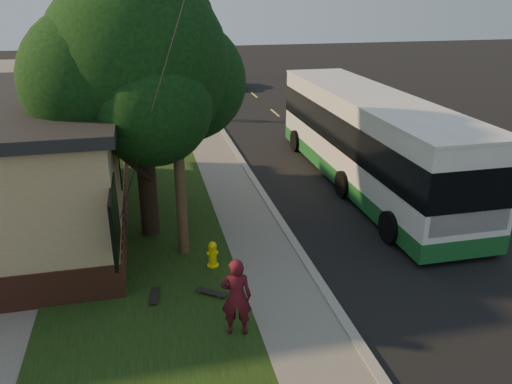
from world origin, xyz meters
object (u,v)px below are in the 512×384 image
Objects in this scene: traffic_signal at (191,40)px; skateboarder at (236,297)px; bare_tree_near at (152,83)px; bare_tree_far at (153,60)px; skateboard_main at (155,296)px; fire_hydrant at (213,254)px; leafy_tree at (138,68)px; transit_bus at (368,138)px; skateboard_spare at (212,292)px; utility_pole at (175,96)px; distant_car at (233,79)px; dumpster at (71,175)px.

traffic_signal reaches higher than skateboarder.
bare_tree_near is 1.07× the size of bare_tree_far.
bare_tree_near is at bearing 87.80° from skateboard_main.
bare_tree_near is 19.35m from skateboard_main.
fire_hydrant is 2.07m from skateboard_main.
transit_bus is at bearing 16.43° from leafy_tree.
skateboarder is at bearing -94.63° from traffic_signal.
bare_tree_near reaches higher than skateboarder.
skateboard_spare is at bearing -71.78° from leafy_tree.
utility_pole is at bearing -89.34° from bare_tree_near.
skateboarder is at bearing -78.11° from skateboard_spare.
distant_car is (6.49, 9.25, -1.44)m from bare_tree_near.
transit_bus reaches higher than dumpster.
skateboard_main is (-8.51, -6.36, -1.79)m from transit_bus.
utility_pole reaches higher than skateboard_spare.
fire_hydrant is at bearing -94.51° from distant_car.
leafy_tree reaches higher than bare_tree_near.
leafy_tree is 6.60m from skateboard_spare.
distant_car reaches higher than skateboard_main.
leafy_tree is 31.76m from traffic_signal.
skateboarder is at bearing -129.73° from transit_bus.
leafy_tree is 9.38m from transit_bus.
utility_pole reaches higher than bare_tree_near.
traffic_signal is (4.00, 16.00, 1.01)m from bare_tree_near.
traffic_signal is at bearing 84.61° from skateboard_spare.
distant_car is (7.23, 28.47, 0.59)m from skateboard_main.
distant_car is at bearing 75.75° from skateboard_main.
distant_car is at bearing 93.30° from transit_bus.
dumpster is (-4.55, 10.02, -0.39)m from skateboarder.
skateboard_spare is at bearing -137.41° from transit_bus.
fire_hydrant is 34.25m from traffic_signal.
skateboarder is at bearing -73.54° from leafy_tree.
dumpster is (-4.05, -22.99, -1.39)m from bare_tree_far.
bare_tree_near is 12.01m from bare_tree_far.
traffic_signal is 7.04× the size of skateboard_spare.
skateboard_spare is at bearing -66.19° from skateboarder.
leafy_tree is at bearing -92.45° from bare_tree_far.
transit_bus reaches higher than fire_hydrant.
leafy_tree is 10.26× the size of skateboard_main.
skateboard_spare is 0.19× the size of distant_car.
bare_tree_far is 0.73× the size of traffic_signal.
dumpster is at bearing 121.90° from utility_pole.
skateboarder reaches higher than distant_car.
skateboarder reaches higher than skateboard_main.
traffic_signal reaches higher than transit_bus.
skateboard_main is at bearing -71.15° from dumpster.
leafy_tree is at bearing -56.57° from dumpster.
leafy_tree reaches higher than traffic_signal.
utility_pole is at bearing 101.04° from skateboard_spare.
traffic_signal is at bearing 81.53° from leafy_tree.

